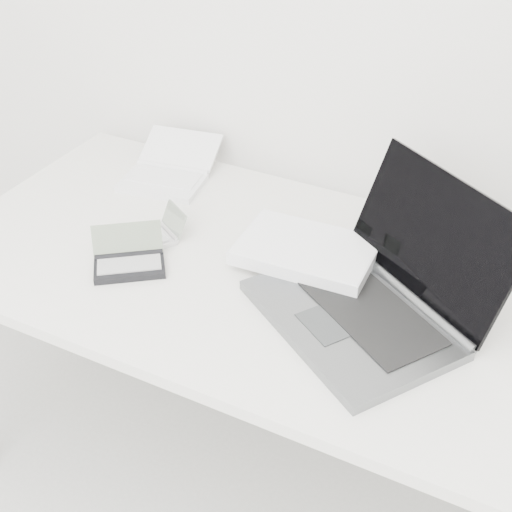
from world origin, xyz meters
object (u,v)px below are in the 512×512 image
at_px(laptop_large, 352,280).
at_px(palmtop_charcoal, 129,261).
at_px(desk, 275,288).
at_px(netbook_open_white, 168,173).

bearing_deg(laptop_large, palmtop_charcoal, -131.82).
height_order(desk, laptop_large, laptop_large).
bearing_deg(desk, palmtop_charcoal, -156.13).
distance_m(desk, laptop_large, 0.20).
bearing_deg(netbook_open_white, palmtop_charcoal, -78.93).
distance_m(laptop_large, netbook_open_white, 0.69).
distance_m(desk, netbook_open_white, 0.52).
bearing_deg(netbook_open_white, laptop_large, -31.59).
xyz_separation_m(netbook_open_white, palmtop_charcoal, (0.15, -0.39, -0.00)).
distance_m(desk, palmtop_charcoal, 0.34).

